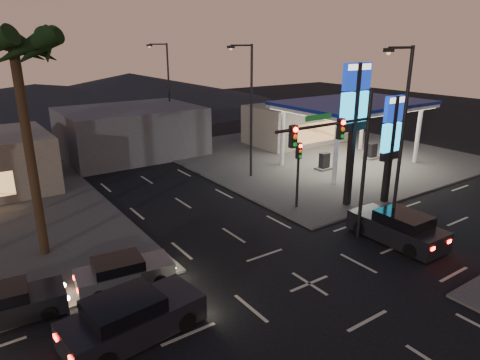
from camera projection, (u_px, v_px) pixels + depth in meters
ground at (309, 284)px, 18.84m from camera, size 140.00×140.00×0.00m
corner_lot_ne at (316, 155)px, 39.99m from camera, size 24.00×24.00×0.12m
gas_station at (353, 106)px, 35.31m from camera, size 12.20×8.20×5.47m
convenience_store at (297, 124)px, 44.38m from camera, size 10.00×6.00×4.00m
pylon_sign_tall at (355, 107)px, 25.76m from camera, size 2.20×0.35×9.00m
pylon_sign_short at (392, 133)px, 26.87m from camera, size 1.60×0.35×7.00m
traffic_signal_mast at (343, 148)px, 20.81m from camera, size 6.10×0.39×8.00m
pedestal_signal at (298, 165)px, 26.37m from camera, size 0.32×0.39×4.30m
streetlight_near at (400, 134)px, 21.53m from camera, size 2.14×0.25×10.00m
streetlight_mid at (249, 104)px, 31.69m from camera, size 2.14×0.25×10.00m
streetlight_far at (167, 88)px, 42.64m from camera, size 2.14×0.25×10.00m
palm_a at (15, 60)px, 18.48m from camera, size 4.41×4.41×10.86m
building_far_mid at (131, 132)px, 39.57m from camera, size 12.00×9.00×4.40m
hill_right at (130, 88)px, 73.09m from camera, size 50.00×50.00×5.00m
hill_center at (36, 97)px, 65.13m from camera, size 60.00×60.00×4.00m
car_lane_a_front at (132, 318)px, 15.25m from camera, size 5.29×2.64×1.67m
car_lane_b_front at (124, 273)px, 18.49m from camera, size 4.30×2.18×1.36m
car_lane_b_mid at (7, 305)px, 16.27m from camera, size 4.26×2.09×1.35m
suv_station at (398, 228)px, 22.58m from camera, size 2.27×5.11×1.69m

